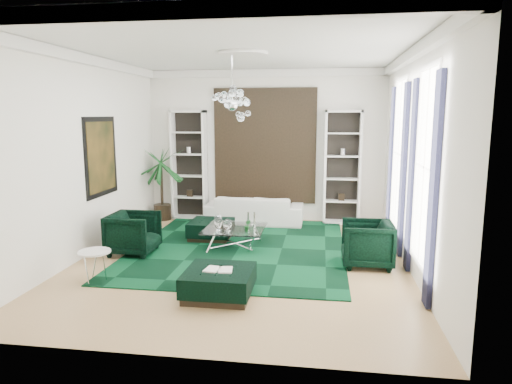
% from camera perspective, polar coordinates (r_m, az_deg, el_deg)
% --- Properties ---
extents(floor, '(6.00, 7.00, 0.02)m').
position_cam_1_polar(floor, '(8.62, -1.83, -8.60)').
color(floor, tan).
rests_on(floor, ground).
extents(ceiling, '(6.00, 7.00, 0.02)m').
position_cam_1_polar(ceiling, '(8.26, -1.98, 17.45)').
color(ceiling, white).
rests_on(ceiling, ground).
extents(wall_back, '(6.00, 0.02, 3.80)m').
position_cam_1_polar(wall_back, '(11.68, 1.14, 5.78)').
color(wall_back, white).
rests_on(wall_back, ground).
extents(wall_front, '(6.00, 0.02, 3.80)m').
position_cam_1_polar(wall_front, '(4.83, -9.23, 0.14)').
color(wall_front, white).
rests_on(wall_front, ground).
extents(wall_left, '(0.02, 7.00, 3.80)m').
position_cam_1_polar(wall_left, '(9.24, -20.66, 4.14)').
color(wall_left, white).
rests_on(wall_left, ground).
extents(wall_right, '(0.02, 7.00, 3.80)m').
position_cam_1_polar(wall_right, '(8.25, 19.20, 3.63)').
color(wall_right, white).
rests_on(wall_right, ground).
extents(crown_molding, '(6.00, 7.00, 0.18)m').
position_cam_1_polar(crown_molding, '(8.25, -1.98, 16.69)').
color(crown_molding, white).
rests_on(crown_molding, ceiling).
extents(ceiling_medallion, '(0.90, 0.90, 0.05)m').
position_cam_1_polar(ceiling_medallion, '(8.55, -1.61, 16.92)').
color(ceiling_medallion, white).
rests_on(ceiling_medallion, ceiling).
extents(tapestry, '(2.50, 0.06, 2.80)m').
position_cam_1_polar(tapestry, '(11.63, 1.10, 5.76)').
color(tapestry, black).
rests_on(tapestry, wall_back).
extents(shelving_left, '(0.90, 0.38, 2.80)m').
position_cam_1_polar(shelving_left, '(11.93, -8.34, 3.35)').
color(shelving_left, white).
rests_on(shelving_left, floor).
extents(shelving_right, '(0.90, 0.38, 2.80)m').
position_cam_1_polar(shelving_right, '(11.45, 10.74, 3.02)').
color(shelving_right, white).
rests_on(shelving_right, floor).
extents(painting, '(0.04, 1.30, 1.60)m').
position_cam_1_polar(painting, '(9.75, -18.75, 4.21)').
color(painting, black).
rests_on(painting, wall_left).
extents(window_near, '(0.03, 1.10, 2.90)m').
position_cam_1_polar(window_near, '(7.36, 20.35, 2.90)').
color(window_near, white).
rests_on(window_near, wall_right).
extents(curtain_near_a, '(0.07, 0.30, 3.25)m').
position_cam_1_polar(curtain_near_a, '(6.64, 21.31, -0.02)').
color(curtain_near_a, black).
rests_on(curtain_near_a, floor).
extents(curtain_near_b, '(0.07, 0.30, 3.25)m').
position_cam_1_polar(curtain_near_b, '(8.15, 18.88, 1.81)').
color(curtain_near_b, black).
rests_on(curtain_near_b, floor).
extents(window_far, '(0.03, 1.10, 2.90)m').
position_cam_1_polar(window_far, '(9.71, 17.44, 4.55)').
color(window_far, white).
rests_on(window_far, wall_right).
extents(curtain_far_a, '(0.07, 0.30, 3.25)m').
position_cam_1_polar(curtain_far_a, '(8.97, 17.91, 2.53)').
color(curtain_far_a, black).
rests_on(curtain_far_a, floor).
extents(curtain_far_b, '(0.07, 0.30, 3.25)m').
position_cam_1_polar(curtain_far_b, '(10.50, 16.52, 3.58)').
color(curtain_far_b, black).
rests_on(curtain_far_b, floor).
extents(rug, '(4.20, 5.00, 0.02)m').
position_cam_1_polar(rug, '(9.42, -2.03, -6.88)').
color(rug, black).
rests_on(rug, floor).
extents(sofa, '(2.39, 0.94, 0.70)m').
position_cam_1_polar(sofa, '(11.36, -0.21, -2.23)').
color(sofa, silver).
rests_on(sofa, floor).
extents(armchair_left, '(0.89, 0.87, 0.81)m').
position_cam_1_polar(armchair_left, '(9.23, -15.07, -5.00)').
color(armchair_left, black).
rests_on(armchair_left, floor).
extents(armchair_right, '(0.89, 0.87, 0.81)m').
position_cam_1_polar(armchair_right, '(8.45, 13.69, -6.30)').
color(armchair_right, black).
rests_on(armchair_right, floor).
extents(coffee_table, '(1.20, 1.20, 0.41)m').
position_cam_1_polar(coffee_table, '(9.38, -2.65, -5.70)').
color(coffee_table, white).
rests_on(coffee_table, floor).
extents(ottoman_side, '(0.90, 0.90, 0.40)m').
position_cam_1_polar(ottoman_side, '(10.07, -5.63, -4.71)').
color(ottoman_side, black).
rests_on(ottoman_side, floor).
extents(ottoman_front, '(1.00, 1.00, 0.40)m').
position_cam_1_polar(ottoman_front, '(6.98, -4.65, -11.26)').
color(ottoman_front, black).
rests_on(ottoman_front, floor).
extents(book, '(0.42, 0.28, 0.03)m').
position_cam_1_polar(book, '(6.91, -4.67, -9.60)').
color(book, white).
rests_on(book, ottoman_front).
extents(side_table, '(0.52, 0.52, 0.50)m').
position_cam_1_polar(side_table, '(7.95, -19.46, -8.79)').
color(side_table, white).
rests_on(side_table, floor).
extents(palm, '(1.50, 1.50, 2.40)m').
position_cam_1_polar(palm, '(11.89, -11.77, 2.26)').
color(palm, '#144E1E').
rests_on(palm, floor).
extents(chandelier, '(0.80, 0.80, 0.72)m').
position_cam_1_polar(chandelier, '(8.35, -2.98, 10.75)').
color(chandelier, white).
rests_on(chandelier, ceiling).
extents(table_plant, '(0.13, 0.11, 0.24)m').
position_cam_1_polar(table_plant, '(9.01, -1.09, -4.20)').
color(table_plant, '#144E1E').
rests_on(table_plant, coffee_table).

